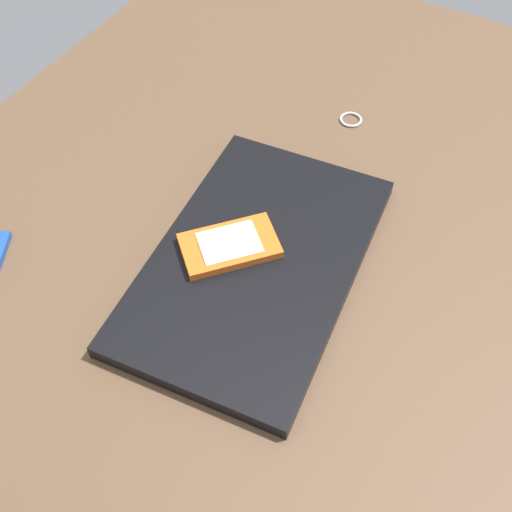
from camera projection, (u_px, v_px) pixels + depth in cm
name	position (u px, v px, depth cm)	size (l,w,h in cm)	color
desk_surface	(226.00, 249.00, 73.41)	(120.00, 80.00, 3.00)	brown
laptop_closed	(256.00, 262.00, 69.19)	(34.17, 21.20, 1.82)	black
cell_phone_on_laptop	(230.00, 245.00, 68.81)	(11.81, 11.58, 1.11)	orange
key_ring	(351.00, 120.00, 85.12)	(3.08, 3.08, 0.36)	silver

